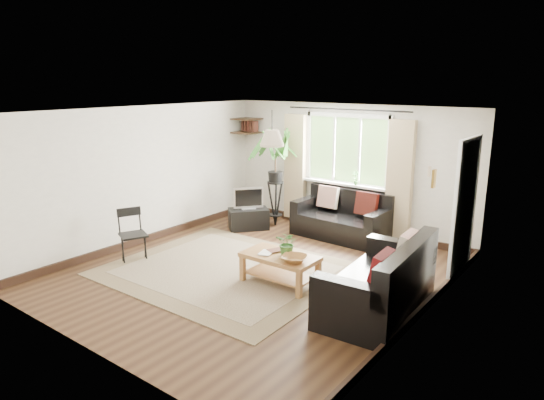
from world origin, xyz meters
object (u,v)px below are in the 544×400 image
Objects in this scene: coffee_table at (280,269)px; folding_chair at (133,236)px; tv_stand at (249,219)px; sofa_right at (378,277)px; palm_stand at (275,178)px; sofa_back at (341,216)px.

folding_chair reaches higher than coffee_table.
coffee_table is 1.43× the size of tv_stand.
tv_stand is 0.89× the size of folding_chair.
tv_stand is at bearing -119.31° from sofa_right.
tv_stand is 0.95m from palm_stand.
palm_stand is at bearing 11.55° from folding_chair.
sofa_right is (1.79, -2.28, 0.03)m from sofa_back.
sofa_back reaches higher than tv_stand.
sofa_back is 2.90m from sofa_right.
folding_chair is at bearing -164.09° from coffee_table.
coffee_table is (-1.45, -0.09, -0.22)m from sofa_right.
sofa_right reaches higher than tv_stand.
palm_stand is at bearing 11.85° from tv_stand.
sofa_right is 0.97× the size of palm_stand.
sofa_right is 2.23× the size of folding_chair.
sofa_back is 2.06× the size of folding_chair.
sofa_back is 1.81m from tv_stand.
sofa_back is 0.93× the size of sofa_right.
sofa_right is at bearing -75.73° from tv_stand.
sofa_right is at bearing -49.93° from sofa_back.
sofa_right reaches higher than sofa_back.
coffee_table is 0.56× the size of palm_stand.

